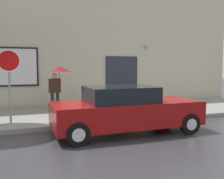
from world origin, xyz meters
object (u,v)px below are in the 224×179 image
(parked_car, at_px, (126,110))
(pedestrian_with_umbrella, at_px, (58,76))
(fire_hydrant, at_px, (135,106))
(stop_sign, at_px, (9,71))

(parked_car, height_order, pedestrian_with_umbrella, pedestrian_with_umbrella)
(fire_hydrant, height_order, stop_sign, stop_sign)
(pedestrian_with_umbrella, height_order, stop_sign, stop_sign)
(fire_hydrant, xyz_separation_m, pedestrian_with_umbrella, (-2.75, 1.72, 1.15))
(pedestrian_with_umbrella, relative_size, stop_sign, 0.77)
(parked_car, relative_size, stop_sign, 1.84)
(fire_hydrant, relative_size, pedestrian_with_umbrella, 0.39)
(parked_car, bearing_deg, stop_sign, 151.17)
(fire_hydrant, bearing_deg, stop_sign, 179.90)
(fire_hydrant, height_order, pedestrian_with_umbrella, pedestrian_with_umbrella)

